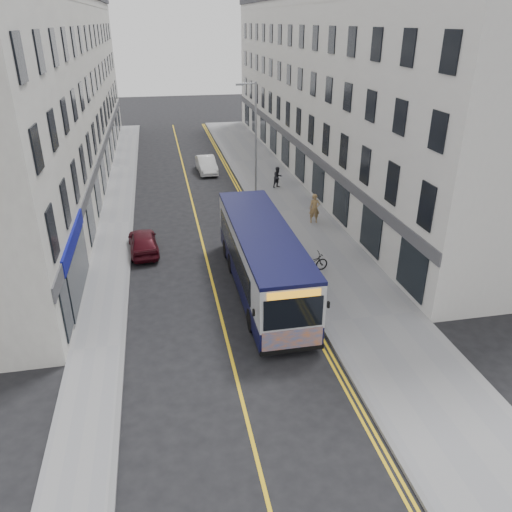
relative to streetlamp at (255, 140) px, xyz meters
name	(u,v)px	position (x,y,z in m)	size (l,w,h in m)	color
ground	(222,319)	(-4.17, -14.00, -4.38)	(140.00, 140.00, 0.00)	black
pavement_east	(291,211)	(2.08, -2.00, -4.32)	(4.50, 64.00, 0.12)	gray
pavement_west	(115,224)	(-9.17, -2.00, -4.32)	(2.00, 64.00, 0.12)	gray
kerb_east	(258,214)	(-0.17, -2.00, -4.32)	(0.18, 64.00, 0.13)	slate
kerb_west	(132,222)	(-8.17, -2.00, -4.32)	(0.18, 64.00, 0.13)	slate
road_centre_line	(196,219)	(-4.17, -2.00, -4.38)	(0.12, 64.00, 0.01)	yellow
road_dbl_yellow_inner	(251,215)	(-0.62, -2.00, -4.38)	(0.10, 64.00, 0.01)	yellow
road_dbl_yellow_outer	(254,215)	(-0.42, -2.00, -4.38)	(0.10, 64.00, 0.01)	yellow
terrace_east	(329,90)	(7.33, 7.00, 2.12)	(6.00, 46.00, 13.00)	silver
terrace_west	(53,97)	(-13.17, 7.00, 2.12)	(6.00, 46.00, 13.00)	silver
streetlamp	(255,140)	(0.00, 0.00, 0.00)	(1.32, 0.18, 8.00)	gray
city_bus	(262,257)	(-1.98, -11.86, -2.68)	(2.51, 10.74, 3.12)	black
bicycle	(311,263)	(0.72, -10.70, -3.78)	(0.64, 1.82, 0.96)	black
pedestrian_near	(315,208)	(2.89, -4.31, -3.36)	(0.66, 0.43, 1.80)	olive
pedestrian_far	(278,177)	(2.35, 3.05, -3.48)	(0.76, 0.59, 1.56)	black
car_white	(206,165)	(-2.37, 8.56, -3.73)	(1.39, 3.98, 1.31)	silver
car_maroon	(143,242)	(-7.41, -6.51, -3.75)	(1.49, 3.70, 1.26)	#440B14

